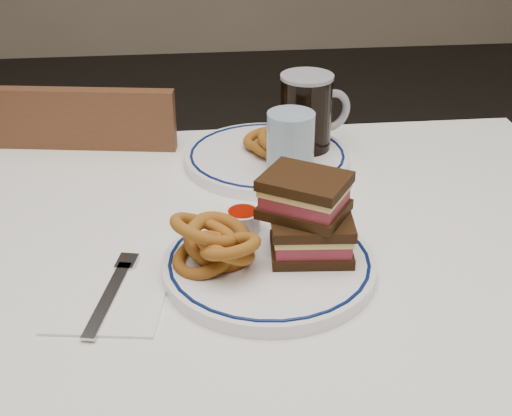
{
  "coord_description": "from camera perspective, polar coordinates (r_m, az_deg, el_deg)",
  "views": [
    {
      "loc": [
        -0.05,
        -0.92,
        1.31
      ],
      "look_at": [
        0.05,
        -0.05,
        0.83
      ],
      "focal_mm": 50.0,
      "sensor_mm": 36.0,
      "label": 1
    }
  ],
  "objects": [
    {
      "name": "chair_far",
      "position": [
        1.64,
        -12.19,
        -2.55
      ],
      "size": [
        0.46,
        0.46,
        0.87
      ],
      "color": "#442215",
      "rests_on": "floor"
    },
    {
      "name": "main_plate",
      "position": [
        0.99,
        1.06,
        -4.56
      ],
      "size": [
        0.3,
        0.3,
        0.02
      ],
      "color": "white",
      "rests_on": "dining_table"
    },
    {
      "name": "ketchup_ramekin",
      "position": [
        1.05,
        -1.07,
        -0.89
      ],
      "size": [
        0.05,
        0.05,
        0.03
      ],
      "color": "white",
      "rests_on": "main_plate"
    },
    {
      "name": "napkin_fork",
      "position": [
        0.96,
        -11.68,
        -7.14
      ],
      "size": [
        0.17,
        0.19,
        0.01
      ],
      "color": "white",
      "rests_on": "dining_table"
    },
    {
      "name": "reuben_sandwich",
      "position": [
        0.98,
        4.19,
        -0.64
      ],
      "size": [
        0.14,
        0.13,
        0.12
      ],
      "color": "black",
      "rests_on": "main_plate"
    },
    {
      "name": "far_plate",
      "position": [
        1.31,
        0.89,
        4.05
      ],
      "size": [
        0.3,
        0.3,
        0.02
      ],
      "color": "white",
      "rests_on": "dining_table"
    },
    {
      "name": "beer_mug",
      "position": [
        1.31,
        4.13,
        7.35
      ],
      "size": [
        0.14,
        0.1,
        0.16
      ],
      "color": "black",
      "rests_on": "dining_table"
    },
    {
      "name": "onion_rings_main",
      "position": [
        0.97,
        -3.23,
        -2.88
      ],
      "size": [
        0.13,
        0.14,
        0.1
      ],
      "color": "brown",
      "rests_on": "main_plate"
    },
    {
      "name": "water_glass",
      "position": [
        1.22,
        2.76,
        4.77
      ],
      "size": [
        0.08,
        0.08,
        0.13
      ],
      "primitive_type": "cylinder",
      "color": "#8EA5B8",
      "rests_on": "dining_table"
    },
    {
      "name": "onion_rings_far",
      "position": [
        1.3,
        1.33,
        5.25
      ],
      "size": [
        0.11,
        0.12,
        0.07
      ],
      "color": "brown",
      "rests_on": "far_plate"
    },
    {
      "name": "dining_table",
      "position": [
        1.13,
        -2.64,
        -7.08
      ],
      "size": [
        1.27,
        0.87,
        0.75
      ],
      "color": "white",
      "rests_on": "floor"
    }
  ]
}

